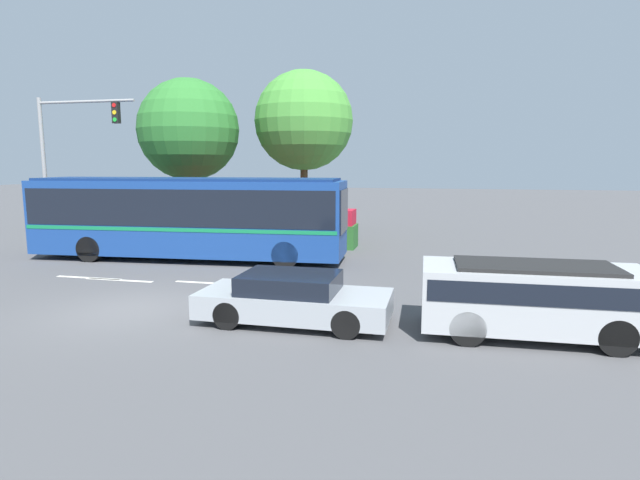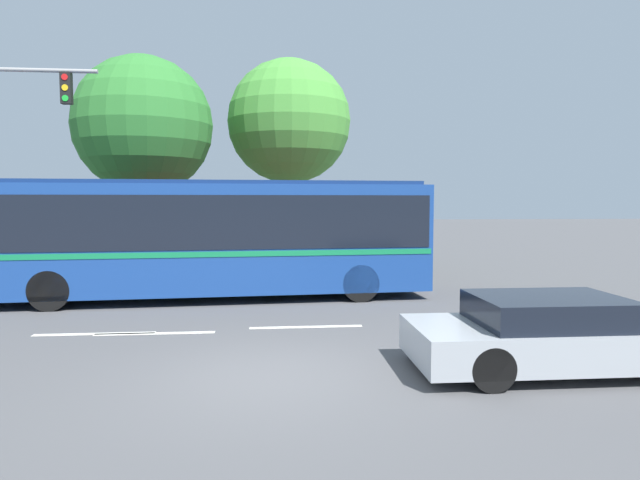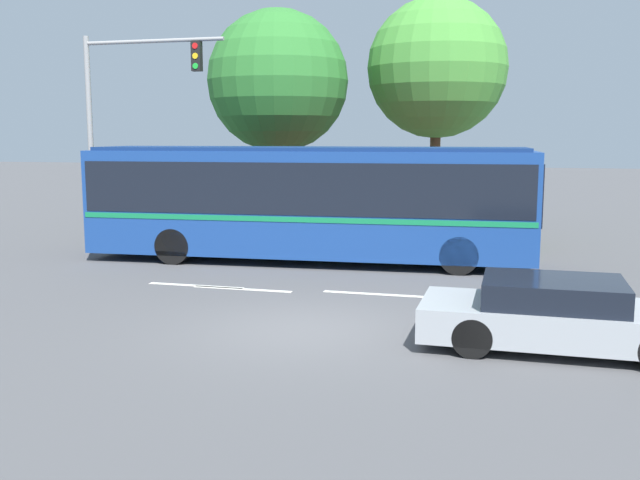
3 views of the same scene
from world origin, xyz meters
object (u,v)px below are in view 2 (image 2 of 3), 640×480
at_px(sedan_foreground, 553,334).
at_px(street_tree_centre, 289,122).
at_px(street_tree_left, 144,126).
at_px(city_bus, 202,232).

height_order(sedan_foreground, street_tree_centre, street_tree_centre).
relative_size(sedan_foreground, street_tree_left, 0.57).
bearing_deg(sedan_foreground, street_tree_left, 126.01).
bearing_deg(city_bus, sedan_foreground, -51.53).
bearing_deg(sedan_foreground, city_bus, 132.55).
xyz_separation_m(sedan_foreground, street_tree_centre, (-3.57, 14.77, 5.40)).
xyz_separation_m(sedan_foreground, street_tree_left, (-9.05, 12.73, 4.89)).
distance_m(city_bus, street_tree_centre, 9.21).
bearing_deg(street_tree_left, sedan_foreground, -54.59).
height_order(city_bus, sedan_foreground, city_bus).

